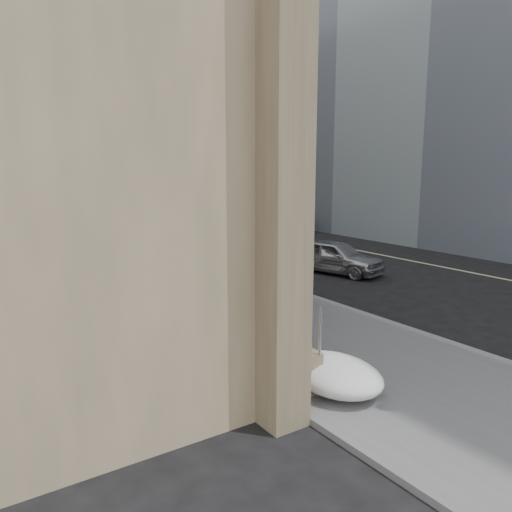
# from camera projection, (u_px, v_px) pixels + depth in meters

# --- Properties ---
(ground) EXTENTS (140.00, 140.00, 0.00)m
(ground) POSITION_uv_depth(u_px,v_px,m) (321.00, 348.00, 11.79)
(ground) COLOR black
(ground) RESTS_ON ground
(sidewalk) EXTENTS (5.00, 80.00, 0.12)m
(sidewalk) POSITION_uv_depth(u_px,v_px,m) (156.00, 271.00, 19.95)
(sidewalk) COLOR #58585A
(sidewalk) RESTS_ON ground
(curb) EXTENTS (0.24, 80.00, 0.12)m
(curb) POSITION_uv_depth(u_px,v_px,m) (213.00, 264.00, 21.39)
(curb) COLOR slate
(curb) RESTS_ON ground
(lane_line) EXTENTS (0.15, 70.00, 0.01)m
(lane_line) POSITION_uv_depth(u_px,v_px,m) (347.00, 248.00, 25.70)
(lane_line) COLOR #BFB78C
(lane_line) RESTS_ON ground
(far_podium) EXTENTS (2.00, 80.00, 4.00)m
(far_podium) POSITION_uv_depth(u_px,v_px,m) (413.00, 205.00, 28.07)
(far_podium) COLOR brown
(far_podium) RESTS_ON ground
(bg_building_mid) EXTENTS (30.00, 12.00, 28.00)m
(bg_building_mid) POSITION_uv_depth(u_px,v_px,m) (21.00, 82.00, 60.46)
(bg_building_mid) COLOR slate
(bg_building_mid) RESTS_ON ground
(streetlight_mid) EXTENTS (1.71, 0.24, 8.00)m
(streetlight_mid) POSITION_uv_depth(u_px,v_px,m) (173.00, 158.00, 23.90)
(streetlight_mid) COLOR #2D2D30
(streetlight_mid) RESTS_ON ground
(streetlight_far) EXTENTS (1.71, 0.24, 8.00)m
(streetlight_far) POSITION_uv_depth(u_px,v_px,m) (69.00, 160.00, 40.24)
(streetlight_far) COLOR #2D2D30
(streetlight_far) RESTS_ON ground
(traffic_signal) EXTENTS (4.10, 0.22, 6.00)m
(traffic_signal) POSITION_uv_depth(u_px,v_px,m) (108.00, 169.00, 30.18)
(traffic_signal) COLOR #2D2D30
(traffic_signal) RESTS_ON ground
(snow_bank) EXTENTS (1.70, 18.10, 0.76)m
(snow_bank) POSITION_uv_depth(u_px,v_px,m) (138.00, 274.00, 17.56)
(snow_bank) COLOR white
(snow_bank) RESTS_ON sidewalk
(mounted_horse_left) EXTENTS (1.67, 2.48, 2.63)m
(mounted_horse_left) POSITION_uv_depth(u_px,v_px,m) (267.00, 290.00, 12.55)
(mounted_horse_left) COLOR #56301A
(mounted_horse_left) RESTS_ON sidewalk
(mounted_horse_right) EXTENTS (1.87, 2.07, 2.74)m
(mounted_horse_right) POSITION_uv_depth(u_px,v_px,m) (270.00, 263.00, 15.35)
(mounted_horse_right) COLOR #4D2116
(mounted_horse_right) RESTS_ON sidewalk
(pedestrian) EXTENTS (1.20, 0.86, 1.88)m
(pedestrian) POSITION_uv_depth(u_px,v_px,m) (244.00, 279.00, 14.21)
(pedestrian) COLOR black
(pedestrian) RESTS_ON sidewalk
(car_silver) EXTENTS (2.58, 4.16, 1.32)m
(car_silver) POSITION_uv_depth(u_px,v_px,m) (336.00, 257.00, 19.79)
(car_silver) COLOR #A5A7AD
(car_silver) RESTS_ON ground
(car_grey) EXTENTS (2.33, 4.88, 1.37)m
(car_grey) POSITION_uv_depth(u_px,v_px,m) (279.00, 218.00, 33.37)
(car_grey) COLOR slate
(car_grey) RESTS_ON ground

